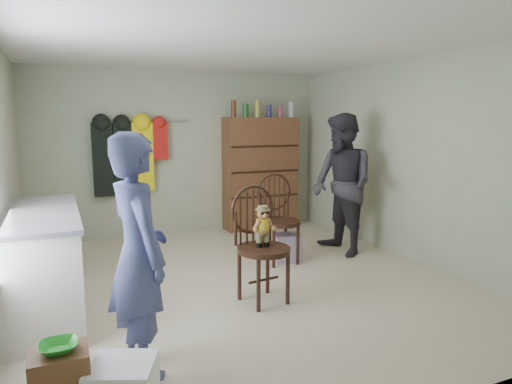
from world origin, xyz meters
name	(u,v)px	position (x,y,z in m)	size (l,w,h in m)	color
ground_plane	(242,282)	(0.00, 0.00, 0.00)	(5.00, 5.00, 0.00)	beige
room_walls	(224,135)	(0.00, 0.53, 1.58)	(5.00, 5.00, 5.00)	#B1B79A
counter	(43,262)	(-1.95, 0.00, 0.47)	(0.64, 1.86, 0.94)	silver
bowl	(58,347)	(-1.84, -1.80, 0.48)	(0.22, 0.22, 0.05)	green
chair_front	(260,237)	(-0.03, -0.55, 0.63)	(0.57, 0.57, 1.12)	black
chair_far	(278,215)	(0.69, 0.53, 0.59)	(0.49, 0.49, 1.09)	black
striped_bag	(287,247)	(0.79, 0.48, 0.17)	(0.33, 0.25, 0.35)	pink
person_left	(138,255)	(-1.31, -1.38, 0.83)	(0.61, 0.40, 1.67)	#414777
person_right	(342,184)	(1.60, 0.50, 0.92)	(0.90, 0.70, 1.85)	#2D2B33
dresser	(261,173)	(1.25, 2.30, 0.91)	(1.20, 0.39, 2.06)	brown
coat_rack	(128,155)	(-0.83, 2.38, 1.25)	(1.42, 0.12, 1.09)	#99999E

